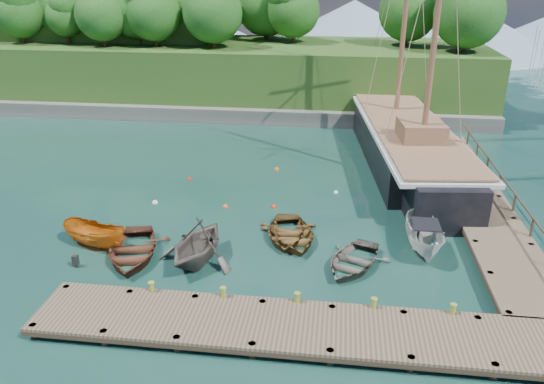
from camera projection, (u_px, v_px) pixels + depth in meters
The scene contains 24 objects.
ground at pixel (265, 250), 26.23m from camera, with size 160.00×160.00×0.00m, color #16372F.
dock_near at pixel (294, 327), 19.89m from camera, with size 20.00×3.20×1.10m.
dock_east at pixel (476, 198), 31.10m from camera, with size 3.20×24.00×1.10m.
bollard_0 at pixel (153, 304), 22.05m from camera, with size 0.26×0.26×0.45m, color olive.
bollard_1 at pixel (224, 309), 21.69m from camera, with size 0.26×0.26×0.45m, color olive.
bollard_2 at pixel (297, 315), 21.34m from camera, with size 0.26×0.26×0.45m, color olive.
bollard_3 at pixel (372, 321), 20.99m from camera, with size 0.26×0.26×0.45m, color olive.
bollard_4 at pixel (450, 327), 20.63m from camera, with size 0.26×0.26×0.45m, color olive.
rowboat_0 at pixel (133, 257), 25.59m from camera, with size 3.39×4.75×0.98m, color #512B1C.
rowboat_1 at pixel (198, 261), 25.21m from camera, with size 3.72×4.31×2.27m, color #595149.
rowboat_2 at pixel (286, 238), 27.43m from camera, with size 2.89×4.04×0.84m, color #56381A.
rowboat_3 at pixel (352, 267), 24.77m from camera, with size 2.91×4.08×0.84m, color #5A534A.
rowboat_4 at pixel (293, 240), 27.19m from camera, with size 3.06×4.28×0.89m, color brown.
motorboat_orange at pixel (97, 246), 26.57m from camera, with size 1.42×3.76×1.45m, color #CA6713.
cabin_boat_white at pixel (423, 250), 26.22m from camera, with size 1.64×4.37×1.69m, color silver.
schooner at pixel (406, 146), 37.54m from camera, with size 7.64×29.22×21.72m.
mooring_buoy_0 at pixel (155, 203), 31.41m from camera, with size 0.36×0.36×0.36m, color silver.
mooring_buoy_1 at pixel (225, 207), 30.89m from camera, with size 0.34×0.34×0.34m, color #EB4C21.
mooring_buoy_2 at pixel (274, 207), 30.88m from camera, with size 0.31×0.31×0.31m, color #F5340C.
mooring_buoy_3 at pixel (336, 193), 32.85m from camera, with size 0.28×0.28×0.28m, color white.
mooring_buoy_4 at pixel (190, 180), 34.88m from camera, with size 0.29×0.29×0.29m, color red.
mooring_buoy_5 at pixel (277, 170), 36.60m from camera, with size 0.34×0.34×0.34m, color orange.
headland at pixel (183, 45), 54.20m from camera, with size 51.00×19.31×12.90m.
distant_ridge at pixel (350, 23), 87.91m from camera, with size 117.00×40.00×10.00m.
Camera 1 is at (3.26, -22.78, 12.91)m, focal length 35.00 mm.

